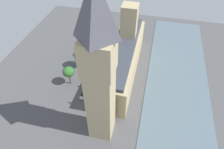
% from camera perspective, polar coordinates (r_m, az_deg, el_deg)
% --- Properties ---
extents(ground_plane, '(125.48, 125.48, 0.00)m').
position_cam_1_polar(ground_plane, '(102.49, 2.09, 1.00)').
color(ground_plane, '#4C4C4F').
extents(river_thames, '(28.49, 112.93, 0.25)m').
position_cam_1_polar(river_thames, '(102.52, 17.82, -1.45)').
color(river_thames, slate).
rests_on(river_thames, ground).
extents(parliament_building, '(12.42, 55.48, 30.51)m').
position_cam_1_polar(parliament_building, '(97.70, 3.52, 5.07)').
color(parliament_building, tan).
rests_on(parliament_building, ground).
extents(clock_tower, '(9.19, 9.19, 58.08)m').
position_cam_1_polar(clock_tower, '(57.56, -3.66, 0.72)').
color(clock_tower, tan).
rests_on(clock_tower, ground).
extents(car_silver_far_end, '(2.04, 4.26, 1.74)m').
position_cam_1_polar(car_silver_far_end, '(117.25, -3.36, 7.75)').
color(car_silver_far_end, '#B7B7BC').
rests_on(car_silver_far_end, ground).
extents(car_dark_green_opposite_hall, '(1.95, 4.27, 1.74)m').
position_cam_1_polar(car_dark_green_opposite_hall, '(110.76, -4.00, 5.28)').
color(car_dark_green_opposite_hall, '#19472D').
rests_on(car_dark_green_opposite_hall, ground).
extents(double_decker_bus_corner, '(3.04, 10.60, 4.75)m').
position_cam_1_polar(double_decker_bus_corner, '(100.54, -5.04, 1.85)').
color(double_decker_bus_corner, red).
rests_on(double_decker_bus_corner, ground).
extents(car_white_under_trees, '(2.11, 4.31, 1.74)m').
position_cam_1_polar(car_white_under_trees, '(90.90, -8.12, -5.75)').
color(car_white_under_trees, silver).
rests_on(car_white_under_trees, ground).
extents(pedestrian_leading, '(0.62, 0.62, 1.50)m').
position_cam_1_polar(pedestrian_leading, '(116.32, 0.67, 7.37)').
color(pedestrian_leading, black).
rests_on(pedestrian_leading, ground).
extents(pedestrian_kerbside, '(0.55, 0.45, 1.51)m').
position_cam_1_polar(pedestrian_kerbside, '(103.40, -1.58, 1.98)').
color(pedestrian_kerbside, navy).
rests_on(pedestrian_kerbside, ground).
extents(plane_tree_midblock, '(6.58, 6.58, 10.61)m').
position_cam_1_polar(plane_tree_midblock, '(100.93, -8.83, 5.42)').
color(plane_tree_midblock, brown).
rests_on(plane_tree_midblock, ground).
extents(plane_tree_near_tower, '(6.61, 6.61, 9.80)m').
position_cam_1_polar(plane_tree_near_tower, '(114.20, -5.74, 10.21)').
color(plane_tree_near_tower, brown).
rests_on(plane_tree_near_tower, ground).
extents(plane_tree_trailing, '(5.36, 5.36, 9.63)m').
position_cam_1_polar(plane_tree_trailing, '(93.22, -12.14, 0.73)').
color(plane_tree_trailing, brown).
rests_on(plane_tree_trailing, ground).
extents(street_lamp_by_river_gate, '(0.56, 0.56, 5.70)m').
position_cam_1_polar(street_lamp_by_river_gate, '(106.44, -8.28, 5.22)').
color(street_lamp_by_river_gate, black).
rests_on(street_lamp_by_river_gate, ground).
extents(street_lamp_slot_10, '(0.56, 0.56, 7.03)m').
position_cam_1_polar(street_lamp_slot_10, '(105.05, -8.22, 5.20)').
color(street_lamp_slot_10, black).
rests_on(street_lamp_slot_10, ground).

